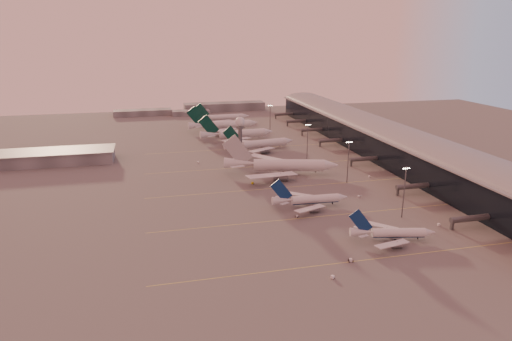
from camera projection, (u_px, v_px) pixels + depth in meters
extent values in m
plane|color=#4D4B4B|center=(284.00, 229.00, 202.23)|extent=(700.00, 700.00, 0.00)
cube|color=#F0E854|center=(385.00, 258.00, 176.36)|extent=(180.00, 0.25, 0.02)
cube|color=#F0E854|center=(338.00, 215.00, 218.27)|extent=(180.00, 0.25, 0.02)
cube|color=#F0E854|center=(306.00, 186.00, 260.19)|extent=(180.00, 0.25, 0.02)
cube|color=#F0E854|center=(283.00, 165.00, 302.10)|extent=(180.00, 0.25, 0.02)
cube|color=#F0E854|center=(264.00, 147.00, 348.67)|extent=(180.00, 0.25, 0.02)
cube|color=black|center=(384.00, 142.00, 326.34)|extent=(36.00, 360.00, 18.00)
cylinder|color=slate|center=(385.00, 130.00, 323.76)|extent=(10.08, 360.00, 10.08)
cube|color=slate|center=(385.00, 129.00, 323.71)|extent=(40.00, 362.00, 0.80)
cylinder|color=#4F5156|center=(473.00, 218.00, 202.58)|extent=(22.00, 2.80, 2.80)
cube|color=#4F5156|center=(452.00, 225.00, 200.99)|extent=(1.20, 1.20, 4.40)
cylinder|color=#4F5156|center=(415.00, 186.00, 245.42)|extent=(22.00, 2.80, 2.80)
cube|color=#4F5156|center=(398.00, 192.00, 243.84)|extent=(1.20, 1.20, 4.40)
cylinder|color=#4F5156|center=(365.00, 159.00, 299.44)|extent=(22.00, 2.80, 2.80)
cube|color=#4F5156|center=(351.00, 163.00, 297.86)|extent=(1.20, 1.20, 4.40)
cylinder|color=#4F5156|center=(332.00, 140.00, 351.60)|extent=(22.00, 2.80, 2.80)
cube|color=#4F5156|center=(320.00, 144.00, 350.02)|extent=(1.20, 1.20, 4.40)
cylinder|color=#4F5156|center=(313.00, 130.00, 390.72)|extent=(22.00, 2.80, 2.80)
cube|color=#4F5156|center=(302.00, 133.00, 389.13)|extent=(1.20, 1.20, 4.40)
cylinder|color=#4F5156|center=(298.00, 121.00, 429.84)|extent=(22.00, 2.80, 2.80)
cube|color=#4F5156|center=(287.00, 124.00, 428.25)|extent=(1.20, 1.20, 4.40)
cylinder|color=#4F5156|center=(285.00, 114.00, 467.09)|extent=(22.00, 2.80, 2.80)
cube|color=#4F5156|center=(276.00, 117.00, 465.51)|extent=(1.20, 1.20, 4.40)
cube|color=#5B5E62|center=(51.00, 157.00, 304.54)|extent=(80.00, 25.00, 8.00)
cube|color=slate|center=(50.00, 151.00, 303.34)|extent=(82.00, 27.00, 0.60)
cylinder|color=#4F5156|center=(240.00, 144.00, 311.96)|extent=(2.60, 2.60, 22.00)
cylinder|color=#4F5156|center=(240.00, 127.00, 308.67)|extent=(5.20, 5.20, 1.20)
sphere|color=silver|center=(240.00, 122.00, 307.55)|extent=(6.40, 6.40, 6.40)
cylinder|color=#4F5156|center=(240.00, 116.00, 306.49)|extent=(0.16, 0.16, 2.00)
cylinder|color=#4F5156|center=(404.00, 192.00, 211.66)|extent=(0.56, 0.56, 25.00)
cube|color=#4F5156|center=(406.00, 168.00, 208.22)|extent=(3.60, 0.25, 0.25)
sphere|color=#FFEABF|center=(403.00, 169.00, 208.00)|extent=(0.56, 0.56, 0.56)
sphere|color=#FFEABF|center=(405.00, 168.00, 208.23)|extent=(0.56, 0.56, 0.56)
sphere|color=#FFEABF|center=(407.00, 168.00, 208.45)|extent=(0.56, 0.56, 0.56)
sphere|color=#FFEABF|center=(409.00, 168.00, 208.68)|extent=(0.56, 0.56, 0.56)
cylinder|color=#4F5156|center=(348.00, 162.00, 262.22)|extent=(0.56, 0.56, 25.00)
cube|color=#4F5156|center=(349.00, 142.00, 258.78)|extent=(3.60, 0.25, 0.25)
sphere|color=#FFEABF|center=(347.00, 142.00, 258.56)|extent=(0.56, 0.56, 0.56)
sphere|color=#FFEABF|center=(348.00, 142.00, 258.78)|extent=(0.56, 0.56, 0.56)
sphere|color=#FFEABF|center=(350.00, 142.00, 259.00)|extent=(0.56, 0.56, 0.56)
sphere|color=#FFEABF|center=(352.00, 142.00, 259.23)|extent=(0.56, 0.56, 0.56)
cylinder|color=#4F5156|center=(307.00, 141.00, 312.32)|extent=(0.56, 0.56, 25.00)
cube|color=#4F5156|center=(308.00, 124.00, 308.88)|extent=(3.60, 0.25, 0.25)
sphere|color=#FFEABF|center=(306.00, 125.00, 308.66)|extent=(0.56, 0.56, 0.56)
sphere|color=#FFEABF|center=(307.00, 125.00, 308.88)|extent=(0.56, 0.56, 0.56)
sphere|color=#FFEABF|center=(309.00, 125.00, 309.11)|extent=(0.56, 0.56, 0.56)
sphere|color=#FFEABF|center=(310.00, 125.00, 309.33)|extent=(0.56, 0.56, 0.56)
cylinder|color=#4F5156|center=(270.00, 119.00, 395.70)|extent=(0.56, 0.56, 25.00)
cube|color=#4F5156|center=(270.00, 105.00, 392.26)|extent=(3.60, 0.25, 0.25)
sphere|color=#FFEABF|center=(269.00, 106.00, 392.04)|extent=(0.56, 0.56, 0.56)
sphere|color=#FFEABF|center=(270.00, 106.00, 392.26)|extent=(0.56, 0.56, 0.56)
sphere|color=#FFEABF|center=(271.00, 106.00, 392.48)|extent=(0.56, 0.56, 0.56)
sphere|color=#FFEABF|center=(272.00, 105.00, 392.71)|extent=(0.56, 0.56, 0.56)
cube|color=#5B5E62|center=(143.00, 112.00, 485.95)|extent=(60.00, 18.00, 6.00)
cube|color=#5B5E62|center=(224.00, 107.00, 515.03)|extent=(90.00, 20.00, 9.00)
cube|color=#5B5E62|center=(191.00, 113.00, 488.00)|extent=(40.00, 15.00, 5.00)
cylinder|color=silver|center=(398.00, 234.00, 190.16)|extent=(22.42, 8.39, 3.77)
cylinder|color=navy|center=(398.00, 236.00, 190.40)|extent=(21.76, 7.26, 2.71)
cone|color=silver|center=(430.00, 233.00, 190.44)|extent=(4.98, 4.59, 3.77)
cone|color=silver|center=(361.00, 233.00, 189.69)|extent=(9.87, 5.65, 3.77)
cube|color=silver|center=(392.00, 245.00, 181.36)|extent=(16.41, 7.90, 1.18)
cylinder|color=slate|center=(397.00, 247.00, 184.00)|extent=(4.70, 3.30, 2.45)
cube|color=slate|center=(397.00, 244.00, 183.70)|extent=(0.34, 0.31, 1.51)
cube|color=silver|center=(379.00, 226.00, 199.11)|extent=(14.60, 13.17, 1.18)
cylinder|color=slate|center=(386.00, 232.00, 197.56)|extent=(4.70, 3.30, 2.45)
cube|color=slate|center=(387.00, 230.00, 197.26)|extent=(0.34, 0.31, 1.51)
cube|color=navy|center=(361.00, 223.00, 188.35)|extent=(10.17, 2.54, 11.22)
cube|color=silver|center=(364.00, 237.00, 185.56)|extent=(4.54, 2.58, 0.25)
cube|color=silver|center=(359.00, 229.00, 193.77)|extent=(4.36, 3.91, 0.25)
cylinder|color=black|center=(418.00, 239.00, 191.08)|extent=(0.50, 0.50, 0.99)
cylinder|color=black|center=(392.00, 237.00, 192.93)|extent=(1.17, 0.72, 1.09)
cylinder|color=black|center=(395.00, 242.00, 188.76)|extent=(1.17, 0.72, 1.09)
cylinder|color=silver|center=(315.00, 200.00, 228.02)|extent=(24.32, 5.24, 4.11)
cylinder|color=navy|center=(315.00, 202.00, 228.28)|extent=(23.79, 4.07, 2.96)
cone|color=silver|center=(343.00, 198.00, 230.62)|extent=(4.86, 4.33, 4.11)
cone|color=silver|center=(282.00, 201.00, 224.77)|extent=(10.31, 4.58, 4.11)
cube|color=silver|center=(310.00, 210.00, 217.63)|extent=(17.53, 11.13, 1.29)
cylinder|color=slate|center=(314.00, 211.00, 220.95)|extent=(4.80, 2.89, 2.67)
cube|color=slate|center=(314.00, 209.00, 220.62)|extent=(0.34, 0.29, 1.65)
cube|color=silver|center=(298.00, 195.00, 236.67)|extent=(17.09, 12.40, 1.29)
cylinder|color=slate|center=(305.00, 200.00, 235.49)|extent=(4.80, 2.89, 2.67)
cube|color=slate|center=(305.00, 198.00, 235.16)|extent=(0.34, 0.29, 1.65)
cube|color=navy|center=(281.00, 192.00, 223.23)|extent=(11.29, 0.91, 12.26)
cube|color=silver|center=(285.00, 205.00, 220.35)|extent=(4.99, 3.46, 0.27)
cube|color=silver|center=(280.00, 198.00, 229.15)|extent=(4.94, 3.78, 0.27)
cylinder|color=black|center=(332.00, 204.00, 230.48)|extent=(0.54, 0.54, 1.08)
cylinder|color=black|center=(310.00, 204.00, 230.70)|extent=(1.21, 0.60, 1.19)
cylinder|color=black|center=(313.00, 207.00, 226.22)|extent=(1.21, 0.60, 1.19)
cylinder|color=silver|center=(289.00, 167.00, 280.12)|extent=(43.45, 17.96, 6.75)
cylinder|color=silver|center=(289.00, 169.00, 280.55)|extent=(42.11, 15.91, 4.86)
cone|color=silver|center=(331.00, 167.00, 279.33)|extent=(9.85, 8.73, 6.75)
cone|color=silver|center=(239.00, 165.00, 280.81)|extent=(19.26, 11.31, 6.75)
cube|color=silver|center=(272.00, 177.00, 263.57)|extent=(31.83, 13.79, 2.00)
cylinder|color=slate|center=(281.00, 180.00, 268.27)|extent=(9.23, 6.45, 4.39)
cube|color=slate|center=(281.00, 177.00, 267.82)|extent=(0.39, 0.35, 2.70)
cube|color=silver|center=(272.00, 161.00, 297.98)|extent=(27.48, 26.52, 2.00)
cylinder|color=slate|center=(280.00, 167.00, 294.54)|extent=(9.23, 6.45, 4.39)
cube|color=slate|center=(280.00, 165.00, 294.09)|extent=(0.39, 0.35, 2.70)
cube|color=#9FA1A6|center=(237.00, 153.00, 278.55)|extent=(18.14, 5.33, 20.03)
cube|color=silver|center=(238.00, 169.00, 272.77)|extent=(8.80, 4.62, 0.27)
cube|color=silver|center=(239.00, 161.00, 288.78)|extent=(8.35, 7.88, 0.27)
cylinder|color=black|center=(315.00, 174.00, 280.80)|extent=(0.54, 0.54, 1.09)
cylinder|color=black|center=(283.00, 172.00, 283.69)|extent=(1.30, 0.84, 1.20)
cylinder|color=black|center=(283.00, 174.00, 279.10)|extent=(1.30, 0.84, 1.20)
cylinder|color=silver|center=(264.00, 145.00, 340.59)|extent=(34.54, 10.65, 5.50)
cylinder|color=silver|center=(264.00, 146.00, 340.95)|extent=(33.63, 9.02, 3.96)
cone|color=silver|center=(289.00, 142.00, 348.00)|extent=(7.36, 6.44, 5.50)
cone|color=silver|center=(234.00, 147.00, 331.58)|extent=(14.97, 7.62, 5.50)
cube|color=silver|center=(261.00, 151.00, 325.10)|extent=(23.26, 19.42, 1.63)
cylinder|color=slate|center=(265.00, 153.00, 330.27)|extent=(7.07, 4.54, 3.57)
cube|color=slate|center=(265.00, 151.00, 329.90)|extent=(0.32, 0.28, 2.20)
cube|color=silver|center=(247.00, 143.00, 350.52)|extent=(25.27, 13.56, 1.63)
cylinder|color=slate|center=(253.00, 146.00, 349.68)|extent=(7.07, 4.54, 3.57)
cube|color=slate|center=(253.00, 144.00, 349.31)|extent=(0.32, 0.28, 2.20)
cube|color=#062F26|center=(233.00, 138.00, 329.44)|extent=(15.00, 2.64, 16.27)
cube|color=silver|center=(236.00, 148.00, 325.61)|extent=(6.83, 5.80, 0.24)
cube|color=silver|center=(230.00, 144.00, 337.30)|extent=(7.04, 4.32, 0.24)
cylinder|color=black|center=(280.00, 147.00, 346.29)|extent=(0.47, 0.47, 0.95)
cylinder|color=black|center=(260.00, 149.00, 342.40)|extent=(1.10, 0.63, 1.04)
cylinder|color=black|center=(262.00, 150.00, 338.71)|extent=(1.10, 0.63, 1.04)
cylinder|color=silver|center=(242.00, 135.00, 371.89)|extent=(37.99, 8.63, 6.08)
cylinder|color=silver|center=(242.00, 136.00, 372.28)|extent=(37.12, 6.88, 4.37)
cone|color=silver|center=(268.00, 133.00, 378.35)|extent=(7.69, 6.56, 6.08)
cone|color=silver|center=(210.00, 136.00, 363.99)|extent=(16.17, 7.14, 6.08)
cube|color=silver|center=(236.00, 141.00, 355.04)|extent=(26.56, 19.83, 1.80)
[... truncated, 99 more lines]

